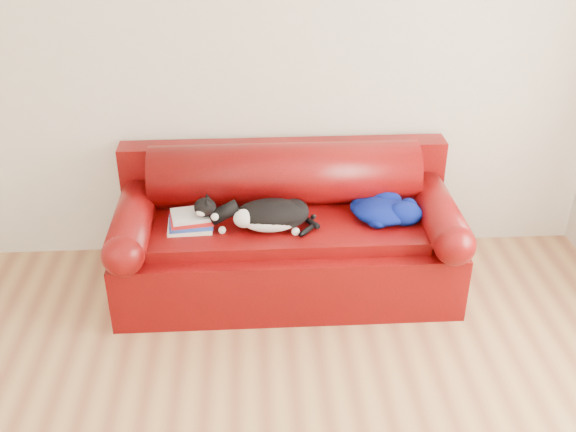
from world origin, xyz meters
The scene contains 6 objects.
room_shell centered at (0.12, 0.02, 1.67)m, with size 4.52×4.02×2.61m.
sofa_base centered at (0.17, 1.49, 0.24)m, with size 2.10×0.90×0.50m.
sofa_back centered at (0.17, 1.74, 0.54)m, with size 2.10×1.01×0.88m.
book_stack centered at (-0.41, 1.41, 0.55)m, with size 0.27×0.23×0.10m.
cat centered at (0.07, 1.37, 0.59)m, with size 0.64×0.29×0.23m.
blanket centered at (0.77, 1.46, 0.56)m, with size 0.44×0.39×0.14m.
Camera 1 is at (-0.03, -2.12, 2.55)m, focal length 42.00 mm.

